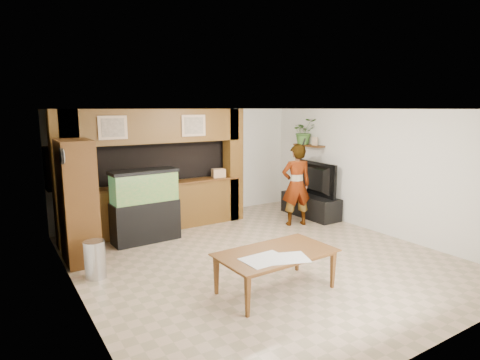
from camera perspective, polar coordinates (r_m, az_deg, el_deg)
floor at (r=7.26m, az=2.78°, el=-10.95°), size 6.50×6.50×0.00m
ceiling at (r=6.77m, az=2.97°, el=10.04°), size 6.50×6.50×0.00m
wall_back at (r=9.70m, az=-8.28°, el=2.29°), size 6.00×0.00×6.00m
wall_left at (r=5.75m, az=-22.40°, el=-3.82°), size 0.00×6.50×6.50m
wall_right at (r=8.95m, az=18.77°, el=1.19°), size 0.00×6.50×6.50m
partition at (r=8.78m, az=-12.29°, el=1.42°), size 4.20×0.99×2.60m
wall_clock at (r=6.63m, az=-24.01°, el=3.11°), size 0.05×0.25×0.25m
wall_shelf at (r=10.12m, az=9.75°, el=4.85°), size 0.25×0.90×0.04m
pantry_cabinet at (r=7.31m, az=-22.08°, el=-2.92°), size 0.53×0.86×2.11m
trash_can at (r=6.74m, az=-19.93°, el=-10.58°), size 0.32×0.32×0.59m
aquarium at (r=8.12m, az=-13.34°, el=-3.71°), size 1.30×0.49×1.44m
tv_stand at (r=9.97m, az=9.97°, el=-3.62°), size 0.58×1.57×0.52m
television at (r=9.84m, az=10.09°, el=0.17°), size 0.29×1.42×0.81m
photo_frame at (r=9.96m, az=10.58°, el=5.44°), size 0.06×0.16×0.20m
potted_plant at (r=10.19m, az=9.08°, el=6.83°), size 0.70×0.65×0.64m
person at (r=9.05m, az=8.00°, el=-0.70°), size 0.78×0.64×1.84m
microphone at (r=8.84m, az=9.07°, el=5.35°), size 0.04×0.11×0.17m
dining_table at (r=5.92m, az=5.29°, el=-12.92°), size 1.72×0.99×0.60m
newspaper_a at (r=5.54m, az=3.58°, el=-11.19°), size 0.63×0.47×0.01m
newspaper_b at (r=5.60m, az=6.65°, el=-10.97°), size 0.68×0.59×0.01m
counter_box at (r=9.26m, az=-3.09°, el=0.99°), size 0.32×0.24×0.20m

